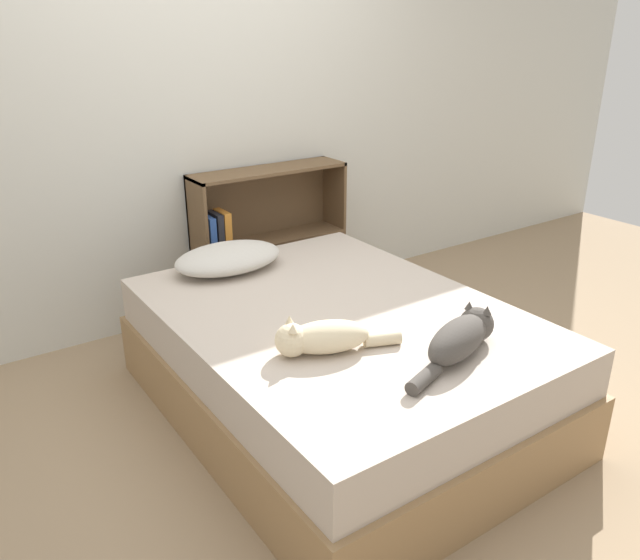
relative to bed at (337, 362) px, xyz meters
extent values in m
plane|color=#997F60|center=(0.00, 0.00, -0.26)|extent=(8.00, 8.00, 0.00)
cube|color=silver|center=(0.00, 1.40, 0.99)|extent=(8.00, 0.06, 2.50)
cube|color=#99754C|center=(0.00, 0.00, -0.10)|extent=(1.42, 1.89, 0.31)
cube|color=#C1B2A3|center=(0.00, 0.00, 0.16)|extent=(1.37, 1.84, 0.21)
ellipsoid|color=beige|center=(-0.17, 0.73, 0.33)|extent=(0.57, 0.38, 0.13)
ellipsoid|color=beige|center=(-0.26, -0.28, 0.33)|extent=(0.37, 0.26, 0.13)
sphere|color=beige|center=(-0.39, -0.23, 0.33)|extent=(0.13, 0.13, 0.13)
cone|color=beige|center=(-0.40, -0.26, 0.40)|extent=(0.04, 0.04, 0.03)
cone|color=beige|center=(-0.38, -0.20, 0.40)|extent=(0.04, 0.04, 0.03)
cylinder|color=beige|center=(-0.05, -0.36, 0.29)|extent=(0.16, 0.11, 0.05)
ellipsoid|color=#47423D|center=(0.13, -0.59, 0.34)|extent=(0.43, 0.27, 0.14)
sphere|color=#47423D|center=(0.30, -0.54, 0.33)|extent=(0.14, 0.14, 0.14)
cone|color=#47423D|center=(0.28, -0.51, 0.41)|extent=(0.04, 0.04, 0.03)
cone|color=#47423D|center=(0.31, -0.58, 0.41)|extent=(0.04, 0.04, 0.03)
cylinder|color=#47423D|center=(-0.12, -0.68, 0.29)|extent=(0.19, 0.11, 0.05)
cube|color=brown|center=(-0.12, 1.23, 0.19)|extent=(0.02, 0.26, 0.90)
cube|color=brown|center=(0.86, 1.23, 0.19)|extent=(0.02, 0.26, 0.90)
cube|color=brown|center=(0.37, 1.23, -0.25)|extent=(1.00, 0.26, 0.02)
cube|color=brown|center=(0.37, 1.23, 0.63)|extent=(1.00, 0.26, 0.02)
cube|color=brown|center=(0.37, 1.23, 0.19)|extent=(0.96, 0.26, 0.02)
cube|color=brown|center=(0.37, 1.35, 0.19)|extent=(1.00, 0.02, 0.90)
cube|color=#2D519E|center=(-0.07, 1.19, 0.31)|extent=(0.04, 0.16, 0.22)
cube|color=#232328|center=(-0.02, 1.19, 0.32)|extent=(0.04, 0.16, 0.24)
cube|color=orange|center=(0.02, 1.19, 0.32)|extent=(0.04, 0.16, 0.24)
camera|label=1|loc=(-1.51, -2.04, 1.45)|focal=35.00mm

